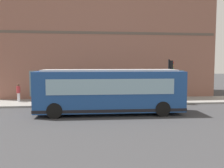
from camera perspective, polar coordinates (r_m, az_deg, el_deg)
The scene contains 10 objects.
ground at distance 17.44m, azimuth 1.60°, elevation -6.67°, with size 120.00×120.00×0.00m, color #38383A.
sidewalk_curb at distance 21.78m, azimuth -0.09°, elevation -4.14°, with size 3.73×40.00×0.15m, color gray.
building_corner at distance 27.88m, azimuth -1.59°, elevation 9.59°, with size 8.94×21.41×11.57m.
city_bus_nearside at distance 16.75m, azimuth -0.58°, elevation -1.76°, with size 2.84×10.11×3.07m.
traffic_light_near_corner at distance 21.41m, azimuth 13.51°, elevation 2.68°, with size 0.32×0.49×3.68m.
fire_hydrant at distance 21.47m, azimuth 6.64°, elevation -3.13°, with size 0.35×0.35×0.74m.
pedestrian_walking_along_curb at distance 22.37m, azimuth -7.27°, elevation -1.20°, with size 0.32×0.32×1.71m.
pedestrian_near_building_entrance at distance 21.39m, azimuth -14.63°, elevation -1.66°, with size 0.32×0.32×1.67m.
pedestrian_by_light_pole at distance 21.78m, azimuth 4.51°, elevation -1.45°, with size 0.32×0.32×1.65m.
pedestrian_near_hydrant at distance 22.70m, azimuth -21.10°, elevation -1.67°, with size 0.32×0.32×1.55m.
Camera 1 is at (-16.91, 2.46, 3.49)m, focal length 38.95 mm.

